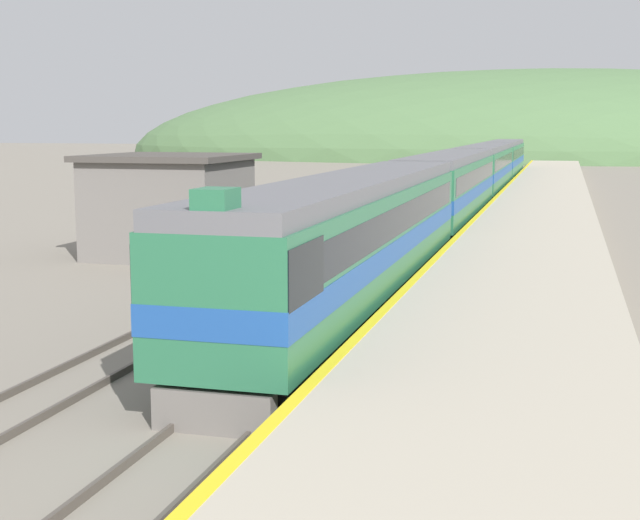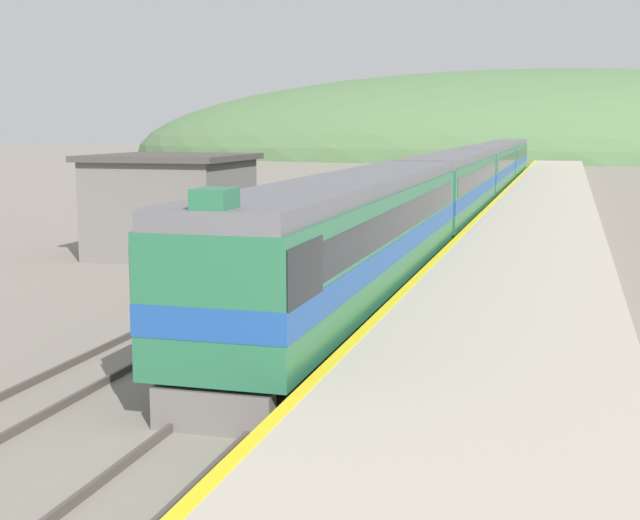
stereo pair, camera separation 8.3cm
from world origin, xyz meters
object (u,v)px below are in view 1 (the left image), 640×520
Objects in this scene: carriage_second at (450,188)px; carriage_fourth at (504,159)px; express_train_lead_car at (352,239)px; carriage_third at (485,169)px.

carriage_second and carriage_fourth have the same top height.
carriage_second is (0.00, 22.15, -0.01)m from express_train_lead_car.
carriage_second is 42.01m from carriage_fourth.
carriage_third is 1.00× the size of carriage_fourth.
express_train_lead_car is at bearing -90.00° from carriage_third.
express_train_lead_car reaches higher than carriage_third.
carriage_second is at bearing 90.00° from express_train_lead_car.
express_train_lead_car is 64.16m from carriage_fourth.
express_train_lead_car is 1.09× the size of carriage_third.
express_train_lead_car is 1.09× the size of carriage_fourth.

